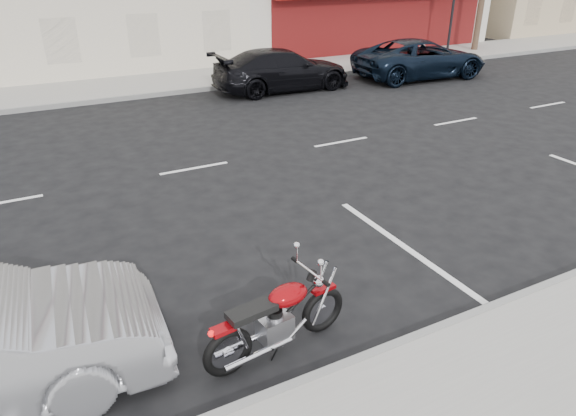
% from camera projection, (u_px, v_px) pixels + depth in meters
% --- Properties ---
extents(ground, '(120.00, 120.00, 0.00)m').
position_uv_depth(ground, '(273.00, 154.00, 12.58)').
color(ground, black).
rests_on(ground, ground).
extents(sidewalk_far, '(80.00, 3.40, 0.15)m').
position_uv_depth(sidewalk_far, '(28.00, 97.00, 17.39)').
color(sidewalk_far, gray).
rests_on(sidewalk_far, ground).
extents(curb_far, '(80.00, 0.12, 0.16)m').
position_uv_depth(curb_far, '(31.00, 109.00, 16.03)').
color(curb_far, gray).
rests_on(curb_far, ground).
extents(traffic_light, '(0.26, 0.30, 3.80)m').
position_uv_depth(traffic_light, '(455.00, 0.00, 23.69)').
color(traffic_light, black).
rests_on(traffic_light, sidewalk_far).
extents(fire_hydrant, '(0.20, 0.20, 0.72)m').
position_uv_depth(fire_hydrant, '(422.00, 47.00, 24.09)').
color(fire_hydrant, beige).
rests_on(fire_hydrant, sidewalk_far).
extents(motorcycle, '(2.00, 0.66, 1.00)m').
position_uv_depth(motorcycle, '(324.00, 300.00, 6.49)').
color(motorcycle, black).
rests_on(motorcycle, ground).
extents(suv_far, '(5.52, 2.83, 1.49)m').
position_uv_depth(suv_far, '(420.00, 59.00, 20.19)').
color(suv_far, black).
rests_on(suv_far, ground).
extents(car_far, '(5.04, 2.10, 1.46)m').
position_uv_depth(car_far, '(282.00, 70.00, 18.29)').
color(car_far, black).
rests_on(car_far, ground).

